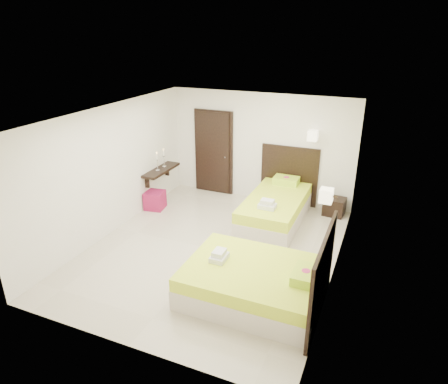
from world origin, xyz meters
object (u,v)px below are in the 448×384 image
at_px(bed_double, 258,282).
at_px(nightstand, 334,206).
at_px(bed_single, 276,206).
at_px(ottoman, 155,200).

xyz_separation_m(bed_double, nightstand, (0.63, 3.58, -0.11)).
relative_size(bed_single, nightstand, 5.00).
height_order(bed_double, nightstand, bed_double).
bearing_deg(ottoman, bed_single, 10.25).
relative_size(bed_double, nightstand, 4.64).
bearing_deg(nightstand, ottoman, -156.56).
bearing_deg(bed_single, ottoman, -169.75).
xyz_separation_m(nightstand, ottoman, (-3.94, -1.30, 0.01)).
bearing_deg(bed_double, bed_single, 100.32).
bearing_deg(bed_single, bed_double, -79.68).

